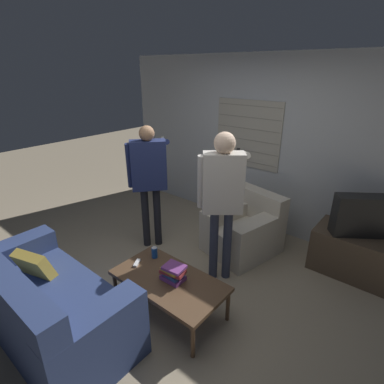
# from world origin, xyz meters

# --- Properties ---
(ground_plane) EXTENTS (16.00, 16.00, 0.00)m
(ground_plane) POSITION_xyz_m (0.00, 0.00, 0.00)
(ground_plane) COLOR gray
(wall_back) EXTENTS (5.20, 0.08, 2.55)m
(wall_back) POSITION_xyz_m (-0.01, 2.03, 1.28)
(wall_back) COLOR #ADB2B7
(wall_back) RESTS_ON ground_plane
(couch_blue) EXTENTS (1.74, 0.85, 0.92)m
(couch_blue) POSITION_xyz_m (-0.43, -1.21, 0.35)
(couch_blue) COLOR navy
(couch_blue) RESTS_ON ground_plane
(armchair_beige) EXTENTS (0.95, 1.03, 0.80)m
(armchair_beige) POSITION_xyz_m (0.23, 1.23, 0.31)
(armchair_beige) COLOR beige
(armchair_beige) RESTS_ON ground_plane
(coffee_table) EXTENTS (1.15, 0.62, 0.39)m
(coffee_table) POSITION_xyz_m (0.22, -0.26, 0.36)
(coffee_table) COLOR brown
(coffee_table) RESTS_ON ground_plane
(tv_stand) EXTENTS (0.96, 0.56, 0.54)m
(tv_stand) POSITION_xyz_m (1.52, 1.64, 0.27)
(tv_stand) COLOR #4C3D2D
(tv_stand) RESTS_ON ground_plane
(tv) EXTENTS (0.68, 0.57, 0.49)m
(tv) POSITION_xyz_m (1.52, 1.64, 0.78)
(tv) COLOR black
(tv) RESTS_ON tv_stand
(person_left_standing) EXTENTS (0.56, 0.84, 1.69)m
(person_left_standing) POSITION_xyz_m (-0.85, 0.51, 1.08)
(person_left_standing) COLOR black
(person_left_standing) RESTS_ON ground_plane
(person_right_standing) EXTENTS (0.52, 0.87, 1.76)m
(person_right_standing) POSITION_xyz_m (0.30, 0.53, 1.13)
(person_right_standing) COLOR #33384C
(person_right_standing) RESTS_ON ground_plane
(book_stack) EXTENTS (0.26, 0.19, 0.17)m
(book_stack) POSITION_xyz_m (0.27, -0.24, 0.48)
(book_stack) COLOR #75387F
(book_stack) RESTS_ON coffee_table
(soda_can) EXTENTS (0.07, 0.07, 0.13)m
(soda_can) POSITION_xyz_m (-0.16, -0.09, 0.46)
(soda_can) COLOR #194C9E
(soda_can) RESTS_ON coffee_table
(spare_remote) EXTENTS (0.10, 0.13, 0.02)m
(spare_remote) POSITION_xyz_m (-0.21, -0.30, 0.41)
(spare_remote) COLOR white
(spare_remote) RESTS_ON coffee_table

